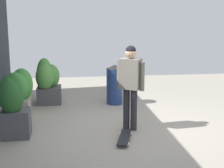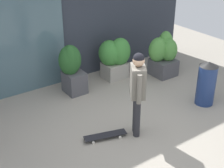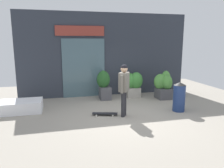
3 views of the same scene
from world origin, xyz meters
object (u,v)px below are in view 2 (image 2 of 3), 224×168
Objects in this scene: skateboard at (105,135)px; planter_box_left at (163,54)px; skateboarder at (138,87)px; planter_box_mid at (115,56)px; trash_bin at (206,83)px; planter_box_right at (71,67)px.

planter_box_left is (2.93, 1.56, 0.54)m from skateboard.
skateboarder reaches higher than skateboard.
trash_bin is at bearing -68.74° from planter_box_mid.
trash_bin is (2.63, -0.18, 0.46)m from skateboard.
planter_box_left is 2.57m from planter_box_right.
skateboard is 3.36m from planter_box_left.
skateboarder reaches higher than planter_box_mid.
trash_bin is (2.04, 0.03, -0.52)m from skateboarder.
planter_box_right is 1.12× the size of planter_box_mid.
planter_box_mid is (1.14, 2.34, -0.43)m from skateboarder.
planter_box_right is 3.14m from trash_bin.
trash_bin is at bearing -146.16° from skateboarder.
planter_box_left is 1.33m from planter_box_mid.
skateboard is 2.80m from planter_box_mid.
skateboarder is at bearing -142.90° from planter_box_left.
skateboarder is 1.54× the size of planter_box_mid.
skateboarder is at bearing 176.14° from skateboard.
planter_box_right is at bearing 169.34° from planter_box_left.
planter_box_mid is at bearing -83.12° from skateboarder.
planter_box_mid is 1.07× the size of trash_bin.
skateboard is 2.67m from trash_bin.
planter_box_right is 1.20× the size of trash_bin.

